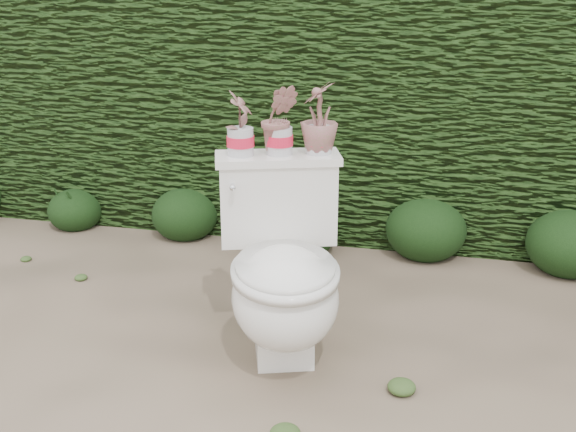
% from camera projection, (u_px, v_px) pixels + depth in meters
% --- Properties ---
extents(ground, '(60.00, 60.00, 0.00)m').
position_uv_depth(ground, '(323.00, 347.00, 2.98)').
color(ground, gray).
rests_on(ground, ground).
extents(hedge, '(8.00, 1.00, 1.60)m').
position_uv_depth(hedge, '(375.00, 88.00, 4.18)').
color(hedge, '#2B4B19').
rests_on(hedge, ground).
extents(toilet, '(0.64, 0.79, 0.78)m').
position_uv_depth(toilet, '(283.00, 275.00, 2.80)').
color(toilet, white).
rests_on(toilet, ground).
extents(potted_plant_left, '(0.09, 0.13, 0.24)m').
position_uv_depth(potted_plant_left, '(240.00, 125.00, 2.83)').
color(potted_plant_left, '#306E22').
rests_on(potted_plant_left, toilet).
extents(potted_plant_center, '(0.17, 0.14, 0.27)m').
position_uv_depth(potted_plant_center, '(279.00, 122.00, 2.84)').
color(potted_plant_center, '#306E22').
rests_on(potted_plant_center, toilet).
extents(potted_plant_right, '(0.17, 0.17, 0.27)m').
position_uv_depth(potted_plant_right, '(319.00, 120.00, 2.85)').
color(potted_plant_right, '#306E22').
rests_on(potted_plant_right, toilet).
extents(liriope_clump_1, '(0.32, 0.32, 0.25)m').
position_uv_depth(liriope_clump_1, '(75.00, 206.00, 4.27)').
color(liriope_clump_1, '#193211').
rests_on(liriope_clump_1, ground).
extents(liriope_clump_2, '(0.38, 0.38, 0.31)m').
position_uv_depth(liriope_clump_2, '(185.00, 210.00, 4.13)').
color(liriope_clump_2, '#193211').
rests_on(liriope_clump_2, ground).
extents(liriope_clump_3, '(0.38, 0.38, 0.30)m').
position_uv_depth(liriope_clump_3, '(302.00, 225.00, 3.90)').
color(liriope_clump_3, '#193211').
rests_on(liriope_clump_3, ground).
extents(liriope_clump_4, '(0.43, 0.43, 0.34)m').
position_uv_depth(liriope_clump_4, '(426.00, 224.00, 3.85)').
color(liriope_clump_4, '#193211').
rests_on(liriope_clump_4, ground).
extents(liriope_clump_5, '(0.43, 0.43, 0.35)m').
position_uv_depth(liriope_clump_5, '(570.00, 239.00, 3.66)').
color(liriope_clump_5, '#193211').
rests_on(liriope_clump_5, ground).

